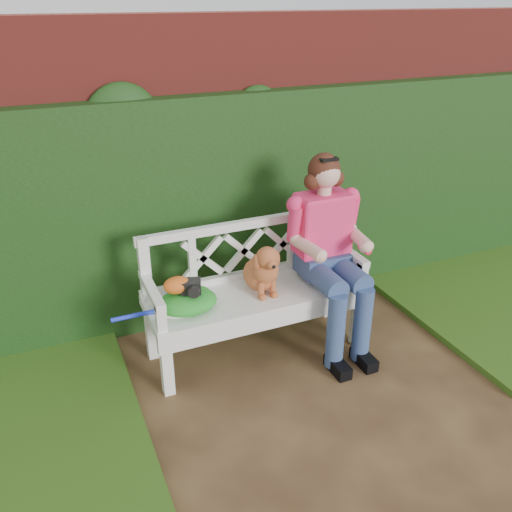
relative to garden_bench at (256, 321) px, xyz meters
name	(u,v)px	position (x,y,z in m)	size (l,w,h in m)	color
ground	(358,440)	(0.19, -1.05, -0.24)	(60.00, 60.00, 0.00)	#382215
brick_wall	(235,167)	(0.19, 0.85, 0.86)	(10.00, 0.30, 2.20)	maroon
ivy_hedge	(246,206)	(0.19, 0.63, 0.61)	(10.00, 0.18, 1.70)	#214417
garden_bench	(256,321)	(0.00, 0.00, 0.00)	(1.58, 0.60, 0.48)	white
seated_woman	(324,255)	(0.51, -0.02, 0.43)	(0.57, 0.76, 1.34)	#CB3F5D
dog	(262,267)	(0.04, 0.00, 0.42)	(0.25, 0.33, 0.37)	#BB6430
tennis_racket	(175,307)	(-0.57, 0.00, 0.26)	(0.63, 0.27, 0.03)	silver
green_bag	(187,301)	(-0.50, -0.05, 0.31)	(0.38, 0.30, 0.13)	#297A30
camera_item	(191,286)	(-0.47, -0.06, 0.41)	(0.13, 0.10, 0.08)	black
baseball_glove	(177,285)	(-0.55, -0.03, 0.43)	(0.17, 0.13, 0.11)	#D65919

